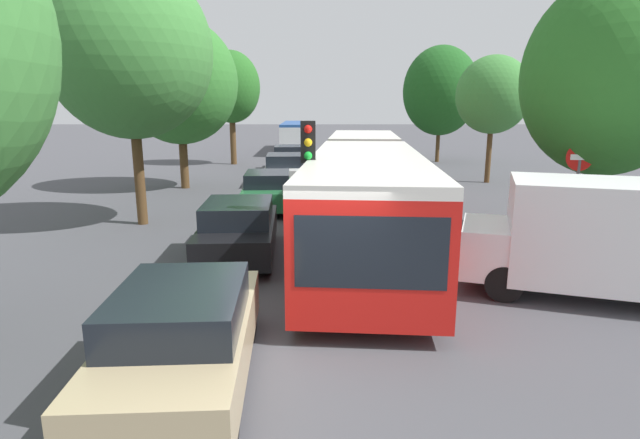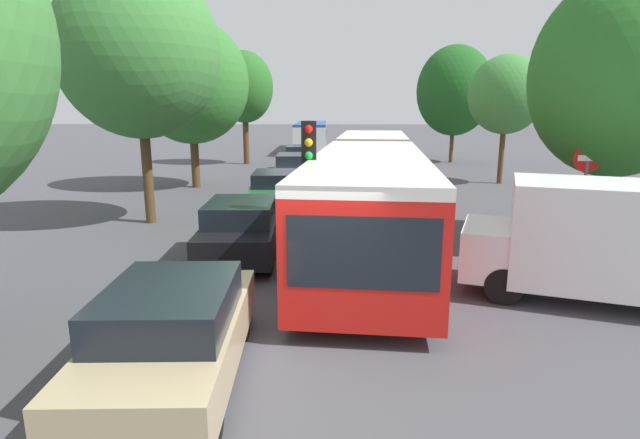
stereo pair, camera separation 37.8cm
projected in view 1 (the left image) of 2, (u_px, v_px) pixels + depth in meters
name	position (u px, v px, depth m)	size (l,w,h in m)	color
ground_plane	(307.00, 351.00, 7.74)	(200.00, 200.00, 0.00)	#47474C
articulated_bus	(366.00, 178.00, 15.76)	(3.93, 17.48, 2.57)	red
city_bus_rear	(299.00, 135.00, 42.03)	(2.69, 11.10, 2.38)	silver
queued_car_tan	(184.00, 335.00, 6.65)	(1.95, 4.17, 1.42)	tan
queued_car_black	(240.00, 229.00, 12.37)	(1.97, 4.21, 1.43)	black
queued_car_green	(269.00, 190.00, 18.22)	(1.91, 4.08, 1.39)	#236638
queued_car_white	(286.00, 170.00, 23.67)	(2.07, 4.43, 1.51)	white
queued_car_graphite	(290.00, 158.00, 29.53)	(1.99, 4.25, 1.45)	#47474C
white_van	(609.00, 236.00, 9.65)	(5.36, 3.41, 2.31)	white
traffic_light	(309.00, 163.00, 10.83)	(0.32, 0.36, 3.40)	#56595E
no_entry_sign	(579.00, 181.00, 12.53)	(0.70, 0.08, 2.82)	#56595E
direction_sign_post	(589.00, 146.00, 14.54)	(0.38, 1.38, 3.60)	#56595E
tree_left_mid	(129.00, 55.00, 15.03)	(4.94, 4.94, 7.97)	#51381E
tree_left_far	(180.00, 82.00, 22.13)	(5.18, 5.18, 7.51)	#51381E
tree_left_distant	(232.00, 87.00, 31.63)	(3.66, 3.66, 7.16)	#51381E
tree_right_near	(606.00, 82.00, 12.96)	(4.36, 4.36, 7.02)	#51381E
tree_right_mid	(494.00, 97.00, 24.01)	(3.52, 3.52, 6.10)	#51381E
tree_right_far	(442.00, 93.00, 33.03)	(4.94, 4.94, 7.62)	#51381E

